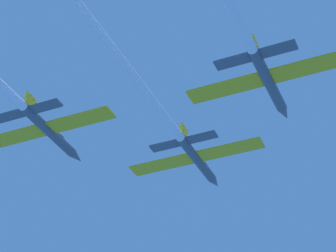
% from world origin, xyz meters
% --- Properties ---
extents(jet_lead, '(14.99, 38.74, 2.48)m').
position_xyz_m(jet_lead, '(0.11, -10.35, 0.17)').
color(jet_lead, '#4C5660').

